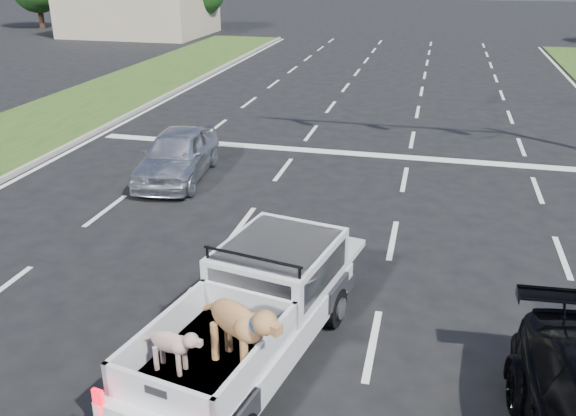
# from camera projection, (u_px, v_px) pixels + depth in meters

# --- Properties ---
(ground) EXTENTS (160.00, 160.00, 0.00)m
(ground) POSITION_uv_depth(u_px,v_px,m) (268.00, 330.00, 10.23)
(ground) COLOR black
(ground) RESTS_ON ground
(road_markings) EXTENTS (17.75, 60.00, 0.01)m
(road_markings) POSITION_uv_depth(u_px,v_px,m) (334.00, 192.00, 16.11)
(road_markings) COLOR silver
(road_markings) RESTS_ON ground
(curb_left) EXTENTS (0.15, 60.00, 0.14)m
(curb_left) POSITION_uv_depth(u_px,v_px,m) (21.00, 170.00, 17.55)
(curb_left) COLOR gray
(curb_left) RESTS_ON ground
(building_left) EXTENTS (10.00, 8.00, 4.40)m
(building_left) POSITION_uv_depth(u_px,v_px,m) (139.00, 5.00, 45.98)
(building_left) COLOR tan
(building_left) RESTS_ON ground
(pickup_truck) EXTENTS (2.60, 5.02, 1.79)m
(pickup_truck) POSITION_uv_depth(u_px,v_px,m) (253.00, 313.00, 9.16)
(pickup_truck) COLOR black
(pickup_truck) RESTS_ON ground
(silver_sedan) EXTENTS (2.04, 4.20, 1.38)m
(silver_sedan) POSITION_uv_depth(u_px,v_px,m) (178.00, 154.00, 16.87)
(silver_sedan) COLOR silver
(silver_sedan) RESTS_ON ground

